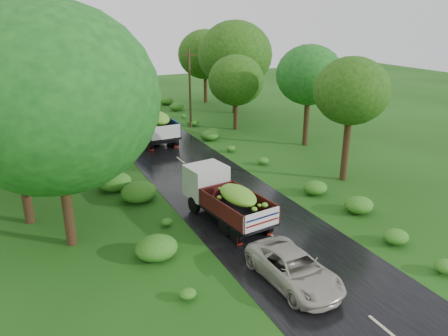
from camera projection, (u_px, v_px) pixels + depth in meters
ground at (314, 271)px, 18.26m from camera, size 120.00×120.00×0.00m
road at (255, 222)px, 22.49m from camera, size 6.50×80.00×0.02m
road_lines at (246, 214)px, 23.33m from camera, size 0.12×69.60×0.00m
truck_near at (224, 195)px, 22.31m from camera, size 2.80×6.05×2.45m
truck_far at (150, 121)px, 36.34m from camera, size 2.65×7.03×2.93m
car at (294, 269)px, 17.24m from camera, size 2.33×4.69×1.28m
utility_pole at (190, 88)px, 39.66m from camera, size 1.19×0.54×7.11m
trees_left at (12, 66)px, 29.68m from camera, size 7.41×34.40×9.34m
trees_right at (248, 66)px, 40.41m from camera, size 6.53×30.36×7.82m
shrubs at (191, 164)px, 30.00m from camera, size 11.90×44.00×0.70m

